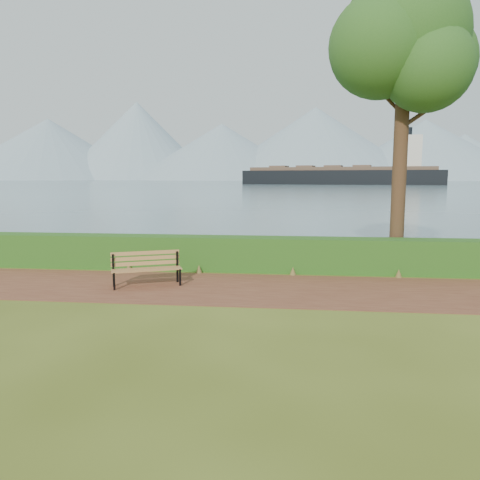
# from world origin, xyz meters

# --- Properties ---
(ground) EXTENTS (140.00, 140.00, 0.00)m
(ground) POSITION_xyz_m (0.00, 0.00, 0.00)
(ground) COLOR #465217
(ground) RESTS_ON ground
(path) EXTENTS (40.00, 3.40, 0.01)m
(path) POSITION_xyz_m (0.00, 0.30, 0.01)
(path) COLOR #5A2D1F
(path) RESTS_ON ground
(hedge) EXTENTS (32.00, 0.85, 1.00)m
(hedge) POSITION_xyz_m (0.00, 2.60, 0.50)
(hedge) COLOR #1A4B15
(hedge) RESTS_ON ground
(water) EXTENTS (700.00, 510.00, 0.00)m
(water) POSITION_xyz_m (0.00, 260.00, 0.01)
(water) COLOR #476473
(water) RESTS_ON ground
(mountains) EXTENTS (585.00, 190.00, 70.00)m
(mountains) POSITION_xyz_m (-9.17, 406.05, 27.70)
(mountains) COLOR #7992A2
(mountains) RESTS_ON ground
(bench) EXTENTS (1.79, 1.14, 0.87)m
(bench) POSITION_xyz_m (-2.13, 0.37, 0.50)
(bench) COLOR black
(bench) RESTS_ON ground
(tree) EXTENTS (4.33, 3.70, 8.80)m
(tree) POSITION_xyz_m (4.66, 3.29, 6.54)
(tree) COLOR #342315
(tree) RESTS_ON ground
(cargo_ship) EXTENTS (71.67, 26.46, 21.54)m
(cargo_ship) POSITION_xyz_m (20.87, 162.10, 3.21)
(cargo_ship) COLOR black
(cargo_ship) RESTS_ON ground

